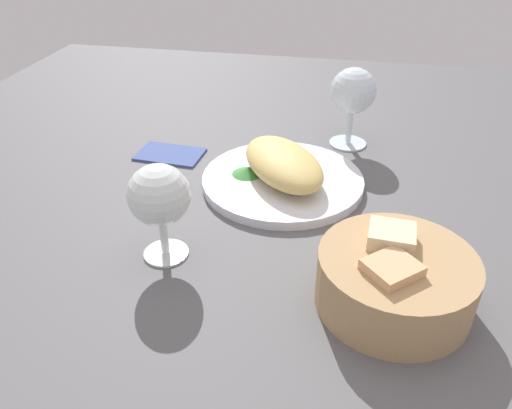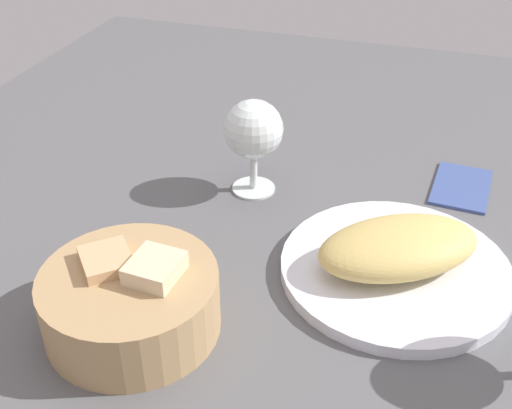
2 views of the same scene
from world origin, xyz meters
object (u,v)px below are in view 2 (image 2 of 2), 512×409
object	(u,v)px
bread_basket	(131,299)
wine_glass_near	(253,132)
folded_napkin	(462,185)
plate	(395,269)

from	to	relation	value
bread_basket	wine_glass_near	world-z (taller)	wine_glass_near
bread_basket	folded_napkin	distance (cm)	46.60
plate	bread_basket	bearing A→B (deg)	33.91
plate	folded_napkin	xyz separation A→B (cm)	(-6.00, -20.44, -0.30)
wine_glass_near	plate	bearing A→B (deg)	149.35
bread_basket	wine_glass_near	size ratio (longest dim) A/B	1.36
folded_napkin	plate	bearing A→B (deg)	-12.36
plate	bread_basket	world-z (taller)	bread_basket
wine_glass_near	folded_napkin	world-z (taller)	wine_glass_near
bread_basket	wine_glass_near	xyz separation A→B (cm)	(-3.36, -27.48, 4.91)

